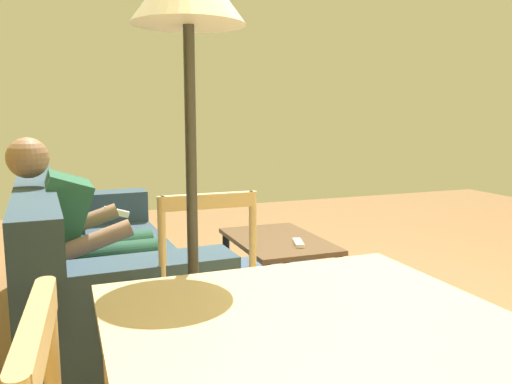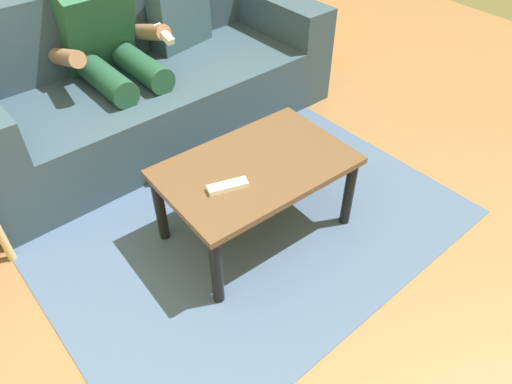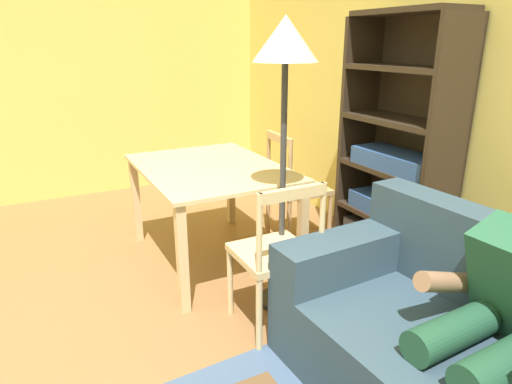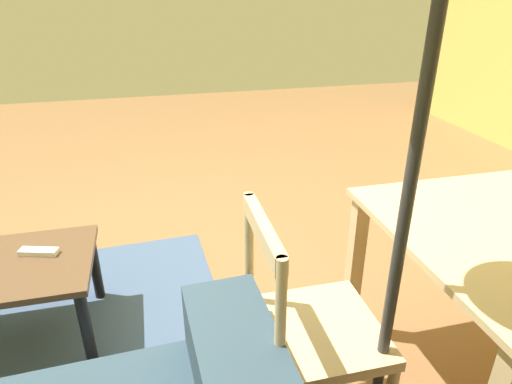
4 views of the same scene
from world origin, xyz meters
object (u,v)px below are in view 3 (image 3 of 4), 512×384
Objects in this scene: dining_chair_near_wall at (296,188)px; dining_chair_facing_couch at (276,255)px; bookshelf at (396,174)px; dining_table at (210,180)px; person_lounging at (505,314)px; floor_lamp at (285,68)px.

dining_chair_near_wall is 1.23m from dining_chair_facing_couch.
dining_table is at bearing -119.43° from bookshelf.
person_lounging is 2.08m from dining_table.
dining_chair_near_wall is at bearing -147.44° from bookshelf.
person_lounging reaches higher than dining_chair_near_wall.
bookshelf is 1.24m from dining_chair_facing_couch.
dining_chair_near_wall is (-0.00, 0.75, -0.18)m from dining_table.
dining_table is (-2.03, -0.45, 0.07)m from person_lounging.
dining_chair_facing_couch is at bearing -0.01° from dining_table.
dining_chair_facing_couch is (0.98, -0.75, 0.00)m from dining_chair_near_wall.
person_lounging is 0.85× the size of dining_table.
person_lounging is 0.61× the size of bookshelf.
dining_chair_near_wall is at bearing 90.14° from dining_table.
dining_chair_near_wall is at bearing 142.53° from dining_chair_facing_couch.
person_lounging is at bearing 12.36° from dining_table.
person_lounging is 1.20× the size of dining_chair_near_wall.
person_lounging is 1.22× the size of dining_chair_facing_couch.
dining_chair_facing_couch is (-1.06, -0.45, -0.11)m from person_lounging.
dining_table is at bearing -89.86° from dining_chair_near_wall.
bookshelf reaches higher than floor_lamp.
floor_lamp is (-0.19, 0.15, 1.00)m from dining_chair_facing_couch.
dining_chair_near_wall is at bearing 171.52° from person_lounging.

